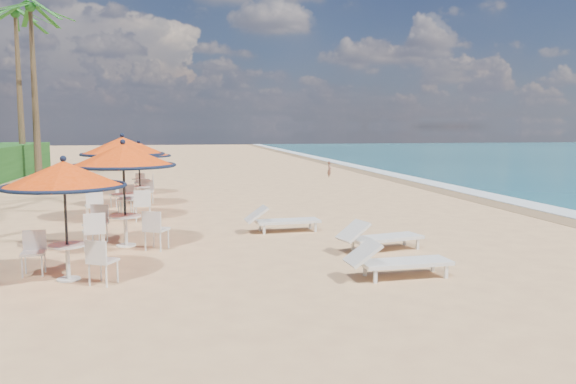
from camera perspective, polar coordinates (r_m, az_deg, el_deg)
name	(u,v)px	position (r m, az deg, el deg)	size (l,w,h in m)	color
ground	(349,270)	(11.44, 6.27, -7.89)	(160.00, 160.00, 0.00)	tan
foam_strip	(495,197)	(24.31, 20.24, -0.53)	(1.20, 140.00, 0.04)	white
wetsand_band	(474,198)	(23.85, 18.40, -0.59)	(1.40, 140.00, 0.02)	olive
station_0	(64,186)	(11.14, -21.78, 0.61)	(2.24, 2.24, 2.34)	black
station_1	(122,168)	(13.87, -16.52, 2.31)	(2.46, 2.46, 2.57)	black
station_2	(122,156)	(18.11, -16.49, 3.49)	(2.56, 2.56, 2.67)	black
station_3	(138,158)	(21.22, -14.95, 3.40)	(2.28, 2.28, 2.38)	black
station_4	(139,154)	(24.94, -14.88, 3.71)	(2.11, 2.11, 2.20)	black
lounger_near	(395,260)	(10.92, 10.83, -6.83)	(2.07, 0.73, 0.73)	silver
lounger_mid	(378,236)	(13.18, 9.11, -4.46)	(2.15, 1.08, 0.74)	silver
lounger_far	(280,220)	(15.34, -0.81, -2.81)	(2.08, 0.77, 0.73)	silver
palm_6	(31,17)	(35.33, -24.68, 15.83)	(5.00, 5.00, 9.69)	brown
palm_7	(16,23)	(39.04, -25.93, 15.18)	(5.00, 5.00, 9.94)	brown
person	(329,169)	(31.92, 4.23, 2.36)	(0.35, 0.23, 0.96)	#8A5A46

